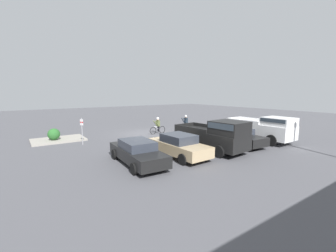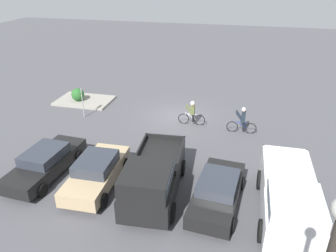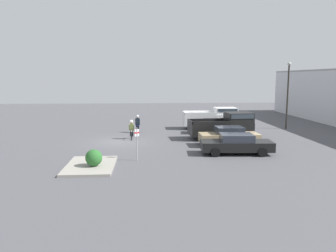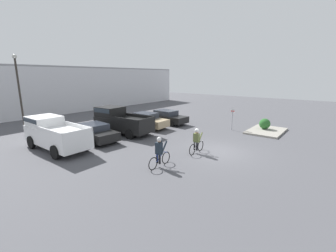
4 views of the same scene
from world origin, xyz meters
name	(u,v)px [view 1 (image 1 of 4)]	position (x,y,z in m)	size (l,w,h in m)	color
ground_plane	(144,133)	(0.00, 0.00, 0.00)	(80.00, 80.00, 0.00)	#4C4C51
pickup_truck_0	(263,128)	(-6.31, 8.93, 1.12)	(2.26, 5.38, 2.11)	white
sedan_0	(237,136)	(-3.51, 8.55, 0.68)	(2.24, 4.62, 1.33)	black
pickup_truck_1	(215,135)	(-0.74, 8.86, 1.14)	(2.55, 5.40, 2.21)	black
sedan_1	(179,145)	(2.09, 8.48, 0.73)	(2.03, 4.51, 1.44)	tan
sedan_2	(137,152)	(4.89, 8.27, 0.69)	(2.12, 4.88, 1.37)	black
cyclist_0	(158,125)	(-1.07, 0.96, 0.84)	(1.77, 0.46, 1.64)	black
cyclist_1	(186,123)	(-4.26, 1.38, 0.85)	(1.82, 0.46, 1.70)	black
fire_lane_sign	(82,129)	(6.25, 1.63, 1.26)	(0.17, 0.27, 2.08)	#9E9EA3
curb_island	(58,140)	(7.56, -1.04, 0.07)	(4.09, 2.73, 0.15)	gray
shrub	(54,134)	(7.91, -0.77, 0.63)	(0.95, 0.95, 0.95)	#286028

